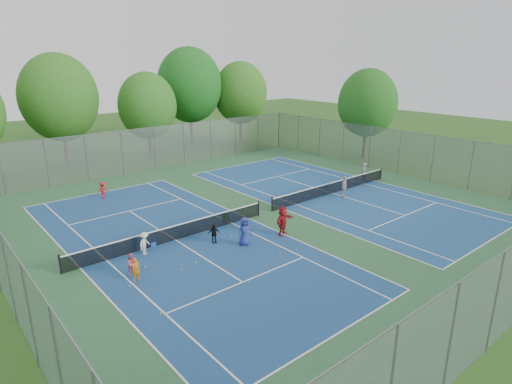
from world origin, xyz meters
TOP-DOWN VIEW (x-y plane):
  - ground at (0.00, 0.00)m, footprint 120.00×120.00m
  - court_pad at (0.00, 0.00)m, footprint 32.00×32.00m
  - court_left at (-7.00, 0.00)m, footprint 10.97×23.77m
  - court_right at (7.00, 0.00)m, footprint 10.97×23.77m
  - net_left at (-7.00, 0.00)m, footprint 12.87×0.10m
  - net_right at (7.00, 0.00)m, footprint 12.87×0.10m
  - fence_north at (0.00, 16.00)m, footprint 32.00×0.10m
  - fence_east at (16.00, 0.00)m, footprint 0.10×32.00m
  - tree_nl at (-6.00, 23.00)m, footprint 7.20×7.20m
  - tree_nc at (2.00, 21.00)m, footprint 6.00×6.00m
  - tree_nr at (9.00, 24.00)m, footprint 7.60×7.60m
  - tree_ne at (15.00, 22.00)m, footprint 6.60×6.60m
  - tree_side_e at (19.00, 6.00)m, footprint 6.00×6.00m
  - ball_crate at (-8.40, 0.12)m, footprint 0.32×0.32m
  - ball_hopper at (-2.90, 0.65)m, footprint 0.40×0.40m
  - student_a at (-10.79, -2.99)m, footprint 0.46×0.32m
  - student_b at (-10.66, -2.25)m, footprint 0.59×0.48m
  - student_c at (-9.19, -0.60)m, footprint 0.95×0.84m
  - student_d at (-5.47, -1.77)m, footprint 0.73×0.53m
  - student_e at (-4.29, -3.11)m, footprint 0.90×0.68m
  - student_f at (-1.61, -3.45)m, footprint 1.75×0.95m
  - child_far_baseline at (-7.27, 10.41)m, footprint 0.89×0.60m
  - instructor at (11.42, 0.39)m, footprint 0.75×0.69m
  - teen_court_b at (6.86, -1.22)m, footprint 1.06×0.83m
  - tennis_ball_0 at (-11.27, -6.30)m, footprint 0.07×0.07m
  - tennis_ball_1 at (-9.91, -2.05)m, footprint 0.07×0.07m
  - tennis_ball_2 at (-7.04, -4.67)m, footprint 0.07×0.07m
  - tennis_ball_3 at (-10.14, -1.08)m, footprint 0.07×0.07m
  - tennis_ball_4 at (-10.19, -1.33)m, footprint 0.07×0.07m
  - tennis_ball_5 at (-3.51, -5.25)m, footprint 0.07×0.07m
  - tennis_ball_6 at (-11.33, -3.35)m, footprint 0.07×0.07m
  - tennis_ball_7 at (-8.64, -3.49)m, footprint 0.07×0.07m
  - tennis_ball_8 at (-5.10, -5.93)m, footprint 0.07×0.07m
  - tennis_ball_9 at (-7.64, -3.28)m, footprint 0.07×0.07m
  - tennis_ball_10 at (-4.16, -1.68)m, footprint 0.07×0.07m

SIDE VIEW (x-z plane):
  - ground at x=0.00m, z-range 0.00..0.00m
  - court_pad at x=0.00m, z-range 0.00..0.01m
  - court_left at x=-7.00m, z-range 0.01..0.02m
  - court_right at x=7.00m, z-range 0.01..0.02m
  - tennis_ball_0 at x=-11.27m, z-range 0.00..0.07m
  - tennis_ball_1 at x=-9.91m, z-range 0.00..0.07m
  - tennis_ball_2 at x=-7.04m, z-range 0.00..0.07m
  - tennis_ball_3 at x=-10.14m, z-range 0.00..0.07m
  - tennis_ball_4 at x=-10.19m, z-range 0.00..0.07m
  - tennis_ball_5 at x=-3.51m, z-range 0.00..0.07m
  - tennis_ball_6 at x=-11.33m, z-range 0.00..0.07m
  - tennis_ball_7 at x=-8.64m, z-range 0.00..0.07m
  - tennis_ball_8 at x=-5.10m, z-range 0.00..0.07m
  - tennis_ball_9 at x=-7.64m, z-range 0.00..0.07m
  - tennis_ball_10 at x=-4.16m, z-range 0.00..0.07m
  - ball_crate at x=-8.40m, z-range 0.00..0.27m
  - ball_hopper at x=-2.90m, z-range 0.00..0.62m
  - net_left at x=-7.00m, z-range 0.00..0.91m
  - net_right at x=7.00m, z-range 0.00..0.91m
  - student_b at x=-10.66m, z-range 0.00..1.12m
  - student_d at x=-5.47m, z-range 0.00..1.15m
  - student_a at x=-10.79m, z-range 0.00..1.19m
  - child_far_baseline at x=-7.27m, z-range 0.00..1.27m
  - student_c at x=-9.19m, z-range 0.00..1.28m
  - student_e at x=-4.29m, z-range 0.00..1.67m
  - teen_court_b at x=6.86m, z-range 0.00..1.68m
  - instructor at x=11.42m, z-range 0.00..1.71m
  - student_f at x=-1.61m, z-range 0.00..1.80m
  - fence_north at x=0.00m, z-range 0.00..4.00m
  - fence_east at x=16.00m, z-range 0.00..4.00m
  - tree_nc at x=2.00m, z-range 0.97..9.82m
  - tree_side_e at x=19.00m, z-range 1.14..10.34m
  - tree_ne at x=15.00m, z-range 1.08..10.85m
  - tree_nl at x=-6.00m, z-range 1.20..11.89m
  - tree_nr at x=9.00m, z-range 1.33..12.75m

